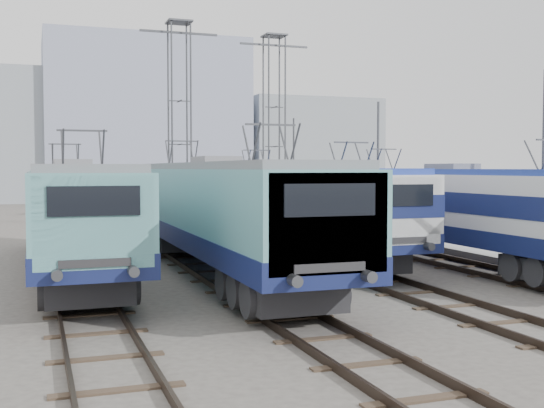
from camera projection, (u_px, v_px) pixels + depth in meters
The scene contains 13 objects.
ground at pixel (340, 299), 18.93m from camera, with size 160.00×160.00×0.00m, color #514C47.
platform at pixel (475, 248), 29.82m from camera, with size 4.00×70.00×0.30m, color #9E9E99.
locomotive_far_left at pixel (73, 208), 23.27m from camera, with size 2.88×18.20×3.43m.
locomotive_center_left at pixel (218, 208), 22.58m from camera, with size 2.95×18.64×3.51m.
locomotive_center_right at pixel (297, 201), 28.16m from camera, with size 2.80×17.70×3.33m.
locomotive_far_right at pixel (454, 205), 25.32m from camera, with size 2.78×17.58×3.30m.
catenary_tower_west at pixel (180, 116), 39.33m from camera, with size 4.50×1.20×12.00m.
catenary_tower_east at pixel (274, 121), 43.35m from camera, with size 4.50×1.20×12.00m.
mast_front at pixel (543, 172), 23.46m from camera, with size 0.12×0.12×7.00m, color #3F4247.
mast_mid at pixel (378, 171), 34.77m from camera, with size 0.12×0.12×7.00m, color #3F4247.
mast_rear at pixel (294, 170), 46.09m from camera, with size 0.12×0.12×7.00m, color #3F4247.
building_center at pixel (144, 121), 78.24m from camera, with size 22.00×14.00×18.00m, color #8D95AE.
building_east at pixel (305, 149), 84.97m from camera, with size 16.00×12.00×12.00m, color gray.
Camera 1 is at (-7.97, -17.10, 3.63)m, focal length 45.00 mm.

